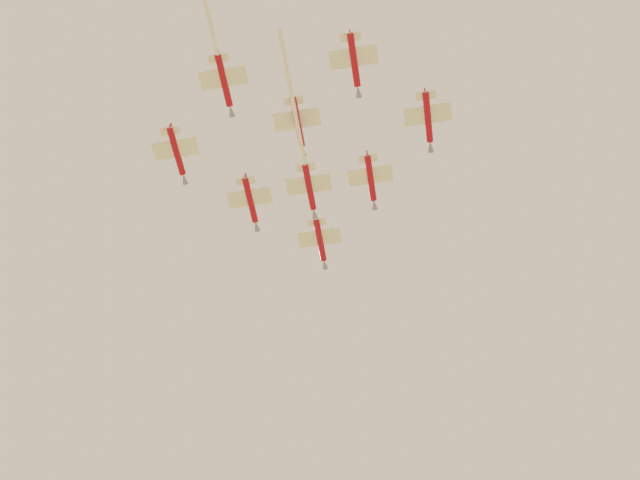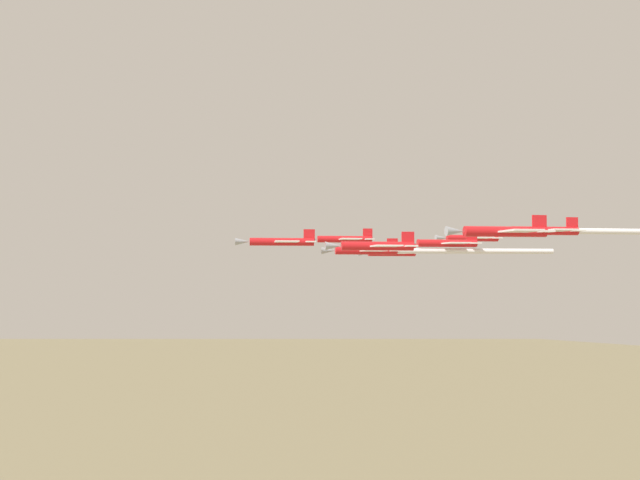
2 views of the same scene
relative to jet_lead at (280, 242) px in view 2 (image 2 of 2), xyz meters
name	(u,v)px [view 2 (image 2 of 2)]	position (x,y,z in m)	size (l,w,h in m)	color
jet_lead	(280,242)	(0.00, 0.00, 0.00)	(12.06, 10.53, 2.79)	red
jet_port_inner	(376,246)	(-18.39, 2.24, -1.08)	(12.06, 10.53, 2.79)	red
jet_starboard_inner	(343,239)	(-2.24, -18.39, 1.10)	(12.06, 10.53, 2.79)	red
jet_port_outer	(414,251)	(-18.15, -14.20, -1.45)	(33.65, 26.67, 2.79)	red
jet_starboard_outer	(503,232)	(-36.78, 4.49, 0.36)	(12.06, 10.53, 2.79)	red
jet_center_rear	(391,253)	(-4.49, -36.78, -1.33)	(12.06, 10.53, 2.79)	red
jet_port_trail	(445,243)	(-22.70, -17.76, -0.09)	(12.06, 10.53, 2.79)	red
jet_starboard_trail	(619,231)	(-49.09, -21.78, 1.37)	(41.79, 33.03, 2.79)	red
jet_tail_end	(471,238)	(-22.88, -34.54, 1.49)	(12.06, 10.53, 2.79)	red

